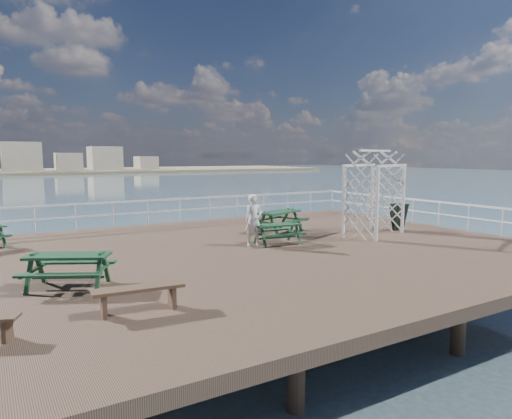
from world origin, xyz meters
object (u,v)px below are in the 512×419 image
(picnic_table_c, at_px, (277,230))
(person, at_px, (254,220))
(picnic_table_d, at_px, (68,264))
(trellis_arbor, at_px, (374,197))
(flat_bench_far, at_px, (139,293))
(picnic_table_b, at_px, (279,217))

(picnic_table_c, xyz_separation_m, person, (-0.84, 0.15, 0.36))
(picnic_table_d, distance_m, trellis_arbor, 11.16)
(trellis_arbor, xyz_separation_m, person, (-4.94, 0.54, -0.57))
(person, bearing_deg, flat_bench_far, -134.60)
(picnic_table_d, distance_m, flat_bench_far, 2.57)
(picnic_table_c, height_order, person, person)
(picnic_table_b, bearing_deg, person, -161.92)
(picnic_table_d, xyz_separation_m, person, (6.08, 2.06, 0.29))
(picnic_table_c, distance_m, person, 0.93)
(picnic_table_b, xyz_separation_m, picnic_table_c, (-1.39, -1.94, -0.11))
(picnic_table_c, bearing_deg, trellis_arbor, 0.43)
(flat_bench_far, relative_size, person, 1.03)
(picnic_table_c, height_order, flat_bench_far, picnic_table_c)
(picnic_table_c, bearing_deg, picnic_table_d, -158.70)
(picnic_table_d, height_order, flat_bench_far, picnic_table_d)
(picnic_table_c, relative_size, person, 0.99)
(picnic_table_b, relative_size, person, 1.38)
(picnic_table_d, xyz_separation_m, flat_bench_far, (0.89, -2.40, -0.19))
(picnic_table_b, relative_size, trellis_arbor, 0.73)
(picnic_table_c, relative_size, flat_bench_far, 0.97)
(trellis_arbor, height_order, person, trellis_arbor)
(picnic_table_b, distance_m, flat_bench_far, 9.71)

